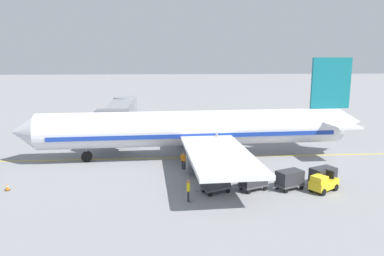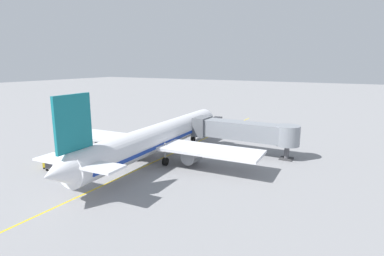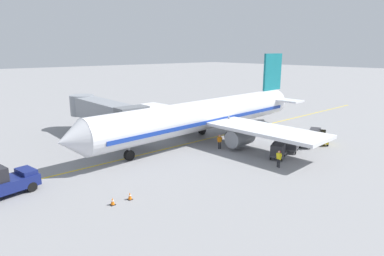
% 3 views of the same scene
% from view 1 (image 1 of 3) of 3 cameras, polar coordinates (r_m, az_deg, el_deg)
% --- Properties ---
extents(ground_plane, '(400.00, 400.00, 0.00)m').
position_cam_1_polar(ground_plane, '(39.69, 2.27, -4.59)').
color(ground_plane, gray).
extents(gate_lead_in_line, '(0.24, 80.00, 0.01)m').
position_cam_1_polar(gate_lead_in_line, '(39.69, 2.27, -4.59)').
color(gate_lead_in_line, gold).
rests_on(gate_lead_in_line, ground).
extents(parked_airliner, '(30.23, 37.33, 10.63)m').
position_cam_1_polar(parked_airliner, '(38.70, 0.71, -0.14)').
color(parked_airliner, silver).
rests_on(parked_airliner, ground).
extents(jet_bridge, '(16.30, 3.50, 4.98)m').
position_cam_1_polar(jet_bridge, '(48.21, -11.18, 2.19)').
color(jet_bridge, gray).
rests_on(jet_bridge, ground).
extents(baggage_tug_lead, '(2.38, 2.75, 1.62)m').
position_cam_1_polar(baggage_tug_lead, '(31.49, 19.79, -8.08)').
color(baggage_tug_lead, gold).
rests_on(baggage_tug_lead, ground).
extents(baggage_cart_front, '(2.08, 2.93, 1.58)m').
position_cam_1_polar(baggage_cart_front, '(29.42, 3.71, -8.28)').
color(baggage_cart_front, '#4C4C51').
rests_on(baggage_cart_front, ground).
extents(baggage_cart_second_in_train, '(2.08, 2.93, 1.58)m').
position_cam_1_polar(baggage_cart_second_in_train, '(30.28, 9.52, -7.85)').
color(baggage_cart_second_in_train, '#4C4C51').
rests_on(baggage_cart_second_in_train, ground).
extents(baggage_cart_third_in_train, '(2.08, 2.93, 1.58)m').
position_cam_1_polar(baggage_cart_third_in_train, '(31.10, 14.99, -7.57)').
color(baggage_cart_third_in_train, '#4C4C51').
rests_on(baggage_cart_third_in_train, ground).
extents(baggage_cart_tail_end, '(2.08, 2.93, 1.58)m').
position_cam_1_polar(baggage_cart_tail_end, '(32.71, 19.75, -6.93)').
color(baggage_cart_tail_end, '#4C4C51').
rests_on(baggage_cart_tail_end, ground).
extents(ground_crew_wing_walker, '(0.73, 0.28, 1.69)m').
position_cam_1_polar(ground_crew_wing_walker, '(27.65, -0.58, -9.54)').
color(ground_crew_wing_walker, '#232328').
rests_on(ground_crew_wing_walker, ground).
extents(ground_crew_loader, '(0.36, 0.70, 1.69)m').
position_cam_1_polar(ground_crew_loader, '(35.25, -1.32, -4.98)').
color(ground_crew_loader, '#232328').
rests_on(ground_crew_loader, ground).
extents(safety_cone_nose_right, '(0.36, 0.36, 0.59)m').
position_cam_1_polar(safety_cone_nose_right, '(33.57, -26.87, -8.21)').
color(safety_cone_nose_right, black).
rests_on(safety_cone_nose_right, ground).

